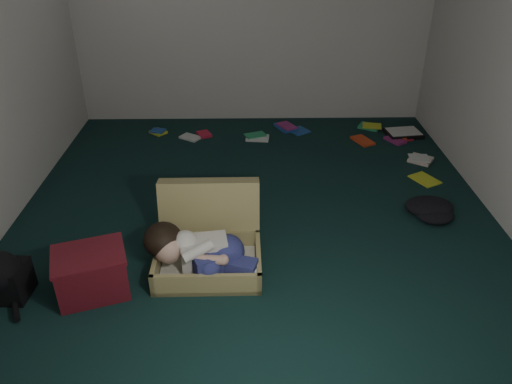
{
  "coord_description": "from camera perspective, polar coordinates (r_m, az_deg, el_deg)",
  "views": [
    {
      "loc": [
        -0.06,
        -3.47,
        2.28
      ],
      "look_at": [
        0.0,
        -0.15,
        0.35
      ],
      "focal_mm": 35.0,
      "sensor_mm": 36.0,
      "label": 1
    }
  ],
  "objects": [
    {
      "name": "floor",
      "position": [
        4.16,
        -0.04,
        -3.13
      ],
      "size": [
        4.5,
        4.5,
        0.0
      ],
      "primitive_type": "plane",
      "color": "black",
      "rests_on": "ground"
    },
    {
      "name": "wall_back",
      "position": [
        5.81,
        -0.44,
        20.43
      ],
      "size": [
        4.5,
        0.0,
        4.5
      ],
      "primitive_type": "plane",
      "rotation": [
        1.57,
        0.0,
        0.0
      ],
      "color": "silver",
      "rests_on": "ground"
    },
    {
      "name": "wall_front",
      "position": [
        1.57,
        1.33,
        -8.55
      ],
      "size": [
        4.5,
        0.0,
        4.5
      ],
      "primitive_type": "plane",
      "rotation": [
        -1.57,
        0.0,
        0.0
      ],
      "color": "silver",
      "rests_on": "ground"
    },
    {
      "name": "suitcase",
      "position": [
        3.65,
        -5.41,
        -5.51
      ],
      "size": [
        0.75,
        0.73,
        0.55
      ],
      "rotation": [
        0.0,
        0.0,
        0.01
      ],
      "color": "tan",
      "rests_on": "floor"
    },
    {
      "name": "person",
      "position": [
        3.47,
        -6.47,
        -6.73
      ],
      "size": [
        0.81,
        0.39,
        0.34
      ],
      "rotation": [
        0.0,
        0.0,
        0.01
      ],
      "color": "silver",
      "rests_on": "suitcase"
    },
    {
      "name": "maroon_bin",
      "position": [
        3.52,
        -18.27,
        -8.76
      ],
      "size": [
        0.55,
        0.49,
        0.32
      ],
      "rotation": [
        0.0,
        0.0,
        0.32
      ],
      "color": "#59121A",
      "rests_on": "floor"
    },
    {
      "name": "backpack",
      "position": [
        3.74,
        -27.18,
        -8.9
      ],
      "size": [
        0.46,
        0.37,
        0.26
      ],
      "primitive_type": null,
      "rotation": [
        0.0,
        0.0,
        -0.05
      ],
      "color": "black",
      "rests_on": "floor"
    },
    {
      "name": "clothing_pile",
      "position": [
        4.43,
        20.44,
        -1.88
      ],
      "size": [
        0.53,
        0.47,
        0.14
      ],
      "primitive_type": null,
      "rotation": [
        0.0,
        0.0,
        0.26
      ],
      "color": "black",
      "rests_on": "floor"
    },
    {
      "name": "paper_tray",
      "position": [
        5.91,
        16.49,
        6.46
      ],
      "size": [
        0.42,
        0.34,
        0.05
      ],
      "rotation": [
        0.0,
        0.0,
        0.14
      ],
      "color": "black",
      "rests_on": "floor"
    },
    {
      "name": "book_scatter",
      "position": [
        5.58,
        6.34,
        5.96
      ],
      "size": [
        2.98,
        1.53,
        0.02
      ],
      "color": "#CEDB26",
      "rests_on": "floor"
    }
  ]
}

